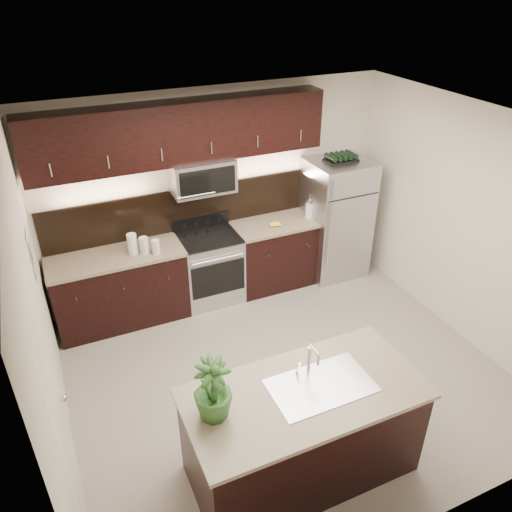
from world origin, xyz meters
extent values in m
plane|color=gray|center=(0.00, 0.00, 0.00)|extent=(4.50, 4.50, 0.00)
cube|color=beige|center=(0.00, 2.00, 1.35)|extent=(4.50, 0.02, 2.70)
cube|color=beige|center=(0.00, -2.00, 1.35)|extent=(4.50, 0.02, 2.70)
cube|color=beige|center=(-2.25, 0.00, 1.35)|extent=(0.02, 4.00, 2.70)
cube|color=beige|center=(2.25, 0.00, 1.35)|extent=(0.02, 4.00, 2.70)
cube|color=white|center=(0.00, 0.00, 2.70)|extent=(4.50, 4.00, 0.02)
cube|color=beige|center=(-2.23, -0.80, 1.01)|extent=(0.04, 0.80, 2.02)
sphere|color=silver|center=(-2.20, -0.48, 1.00)|extent=(0.06, 0.06, 0.06)
cube|color=black|center=(-2.24, 0.75, 1.65)|extent=(0.01, 0.32, 0.46)
cube|color=white|center=(-2.23, 0.75, 1.65)|extent=(0.00, 0.24, 0.36)
cube|color=black|center=(-1.42, 1.69, 0.45)|extent=(1.57, 0.62, 0.90)
cube|color=black|center=(0.71, 1.69, 0.45)|extent=(1.16, 0.62, 0.90)
cube|color=#B2B2B7|center=(-0.25, 1.69, 0.45)|extent=(0.76, 0.62, 0.90)
cube|color=black|center=(-0.25, 1.69, 0.92)|extent=(0.76, 0.60, 0.03)
cube|color=tan|center=(-1.42, 1.69, 0.92)|extent=(1.59, 0.65, 0.04)
cube|color=tan|center=(0.71, 1.69, 0.92)|extent=(1.18, 0.65, 0.04)
cube|color=black|center=(-0.46, 1.99, 1.22)|extent=(3.49, 0.02, 0.56)
cube|color=#B2B2B7|center=(-0.25, 1.80, 1.70)|extent=(0.76, 0.40, 0.40)
cube|color=black|center=(-0.46, 1.83, 2.25)|extent=(3.49, 0.33, 0.70)
cube|color=black|center=(-0.43, -1.13, 0.45)|extent=(1.90, 0.90, 0.90)
cube|color=tan|center=(-0.43, -1.13, 0.92)|extent=(1.96, 0.96, 0.04)
cube|color=silver|center=(-0.28, -1.13, 0.95)|extent=(0.84, 0.50, 0.01)
cylinder|color=silver|center=(-0.28, -0.92, 1.06)|extent=(0.03, 0.03, 0.24)
cylinder|color=silver|center=(-0.28, -0.99, 1.21)|extent=(0.02, 0.14, 0.02)
cylinder|color=silver|center=(-0.28, -1.06, 1.16)|extent=(0.02, 0.02, 0.10)
cube|color=#B2B2B7|center=(1.60, 1.63, 0.84)|extent=(0.81, 0.73, 1.67)
cube|color=black|center=(1.60, 1.63, 1.69)|extent=(0.41, 0.26, 0.03)
cylinder|color=black|center=(1.44, 1.63, 1.74)|extent=(0.07, 0.24, 0.07)
cylinder|color=black|center=(1.52, 1.63, 1.74)|extent=(0.07, 0.24, 0.07)
cylinder|color=black|center=(1.60, 1.63, 1.74)|extent=(0.07, 0.24, 0.07)
cylinder|color=black|center=(1.68, 1.63, 1.74)|extent=(0.07, 0.24, 0.07)
cylinder|color=black|center=(1.76, 1.63, 1.74)|extent=(0.07, 0.24, 0.07)
imported|color=#2B5923|center=(-1.18, -1.06, 1.20)|extent=(0.38, 0.38, 0.53)
cylinder|color=silver|center=(-1.20, 1.64, 1.07)|extent=(0.11, 0.11, 0.25)
cylinder|color=beige|center=(-1.08, 1.58, 1.04)|extent=(0.10, 0.10, 0.21)
cylinder|color=beige|center=(-0.96, 1.53, 1.03)|extent=(0.09, 0.09, 0.18)
cylinder|color=silver|center=(1.17, 1.64, 1.05)|extent=(0.11, 0.11, 0.22)
cylinder|color=silver|center=(1.17, 1.64, 1.17)|extent=(0.11, 0.11, 0.02)
cylinder|color=silver|center=(1.17, 1.64, 1.22)|extent=(0.01, 0.01, 0.09)
ellipsoid|color=yellow|center=(0.60, 1.61, 0.97)|extent=(0.19, 0.16, 0.05)
camera|label=1|loc=(-1.97, -3.62, 3.90)|focal=35.00mm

